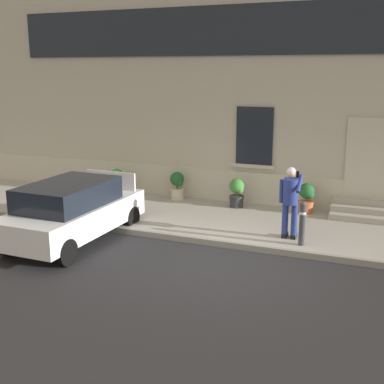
{
  "coord_description": "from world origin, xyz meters",
  "views": [
    {
      "loc": [
        3.33,
        -9.82,
        4.11
      ],
      "look_at": [
        -1.27,
        1.6,
        1.1
      ],
      "focal_mm": 47.06,
      "sensor_mm": 36.0,
      "label": 1
    }
  ],
  "objects_px": {
    "hatchback_car_white": "(73,210)",
    "bollard_near_person": "(302,222)",
    "planter_olive": "(117,181)",
    "planter_cream": "(177,185)",
    "planter_terracotta": "(307,197)",
    "person_on_phone": "(290,198)",
    "planter_charcoal": "(237,192)"
  },
  "relations": [
    {
      "from": "hatchback_car_white",
      "to": "bollard_near_person",
      "type": "distance_m",
      "value": 5.47
    },
    {
      "from": "planter_olive",
      "to": "planter_cream",
      "type": "distance_m",
      "value": 2.02
    },
    {
      "from": "hatchback_car_white",
      "to": "planter_terracotta",
      "type": "relative_size",
      "value": 4.76
    },
    {
      "from": "hatchback_car_white",
      "to": "bollard_near_person",
      "type": "bearing_deg",
      "value": 14.6
    },
    {
      "from": "hatchback_car_white",
      "to": "planter_cream",
      "type": "height_order",
      "value": "hatchback_car_white"
    },
    {
      "from": "hatchback_car_white",
      "to": "person_on_phone",
      "type": "bearing_deg",
      "value": 19.36
    },
    {
      "from": "planter_cream",
      "to": "person_on_phone",
      "type": "bearing_deg",
      "value": -31.84
    },
    {
      "from": "person_on_phone",
      "to": "planter_olive",
      "type": "bearing_deg",
      "value": 142.87
    },
    {
      "from": "hatchback_car_white",
      "to": "person_on_phone",
      "type": "relative_size",
      "value": 2.34
    },
    {
      "from": "bollard_near_person",
      "to": "planter_olive",
      "type": "bearing_deg",
      "value": 157.84
    },
    {
      "from": "planter_olive",
      "to": "planter_terracotta",
      "type": "height_order",
      "value": "same"
    },
    {
      "from": "hatchback_car_white",
      "to": "planter_cream",
      "type": "relative_size",
      "value": 4.76
    },
    {
      "from": "person_on_phone",
      "to": "planter_charcoal",
      "type": "height_order",
      "value": "person_on_phone"
    },
    {
      "from": "hatchback_car_white",
      "to": "planter_olive",
      "type": "xyz_separation_m",
      "value": [
        -1.08,
        3.97,
        -0.18
      ]
    },
    {
      "from": "bollard_near_person",
      "to": "planter_charcoal",
      "type": "height_order",
      "value": "bollard_near_person"
    },
    {
      "from": "bollard_near_person",
      "to": "person_on_phone",
      "type": "height_order",
      "value": "person_on_phone"
    },
    {
      "from": "person_on_phone",
      "to": "planter_cream",
      "type": "xyz_separation_m",
      "value": [
        -4.0,
        2.49,
        -0.55
      ]
    },
    {
      "from": "planter_charcoal",
      "to": "planter_olive",
      "type": "bearing_deg",
      "value": -179.59
    },
    {
      "from": "person_on_phone",
      "to": "planter_terracotta",
      "type": "bearing_deg",
      "value": 73.12
    },
    {
      "from": "hatchback_car_white",
      "to": "bollard_near_person",
      "type": "relative_size",
      "value": 3.92
    },
    {
      "from": "planter_cream",
      "to": "planter_charcoal",
      "type": "xyz_separation_m",
      "value": [
        2.01,
        -0.22,
        0.0
      ]
    },
    {
      "from": "hatchback_car_white",
      "to": "planter_cream",
      "type": "distance_m",
      "value": 4.32
    },
    {
      "from": "bollard_near_person",
      "to": "planter_charcoal",
      "type": "bearing_deg",
      "value": 131.98
    },
    {
      "from": "hatchback_car_white",
      "to": "planter_cream",
      "type": "xyz_separation_m",
      "value": [
        0.93,
        4.22,
        -0.18
      ]
    },
    {
      "from": "planter_cream",
      "to": "planter_charcoal",
      "type": "relative_size",
      "value": 1.0
    },
    {
      "from": "hatchback_car_white",
      "to": "bollard_near_person",
      "type": "xyz_separation_m",
      "value": [
        5.29,
        1.38,
        -0.08
      ]
    },
    {
      "from": "hatchback_car_white",
      "to": "planter_charcoal",
      "type": "relative_size",
      "value": 4.76
    },
    {
      "from": "hatchback_car_white",
      "to": "planter_terracotta",
      "type": "bearing_deg",
      "value": 39.86
    },
    {
      "from": "planter_olive",
      "to": "planter_charcoal",
      "type": "distance_m",
      "value": 4.01
    },
    {
      "from": "planter_charcoal",
      "to": "planter_terracotta",
      "type": "distance_m",
      "value": 2.01
    },
    {
      "from": "bollard_near_person",
      "to": "planter_terracotta",
      "type": "height_order",
      "value": "bollard_near_person"
    },
    {
      "from": "bollard_near_person",
      "to": "planter_cream",
      "type": "distance_m",
      "value": 5.21
    }
  ]
}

